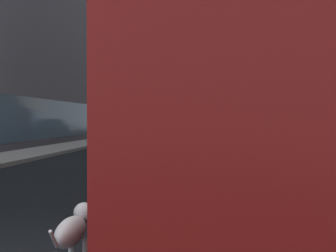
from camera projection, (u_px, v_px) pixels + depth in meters
ground_plane at (189, 136)px, 38.26m from camera, size 120.00×120.00×0.00m
sidewalk_left at (129, 135)px, 38.88m from camera, size 2.40×110.00×0.15m
sidewalk_right at (251, 136)px, 37.63m from camera, size 2.40×110.00×0.15m
building_right_far at (295, 16)px, 48.58m from camera, size 8.82×17.72×27.78m
transit_bus at (243, 108)px, 7.88m from camera, size 2.78×11.53×3.05m
car_silver_sedan at (157, 128)px, 37.08m from camera, size 1.82×4.63×1.62m
car_blue_hatchback at (226, 137)px, 17.39m from camera, size 1.70×3.91×1.62m
box_truck at (166, 118)px, 29.85m from camera, size 2.30×7.50×3.05m
dalmatian_dog at (73, 232)px, 3.80m from camera, size 0.22×0.96×0.72m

